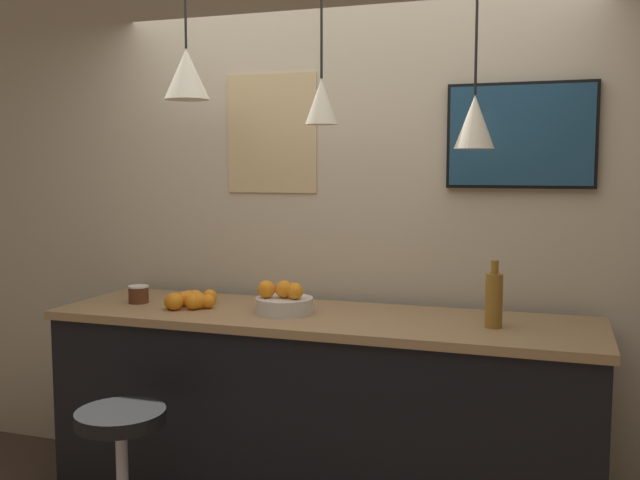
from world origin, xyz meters
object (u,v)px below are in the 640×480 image
Objects in this scene: bar_stool at (122,455)px; spread_jar at (138,294)px; juice_bottle at (494,299)px; fruit_bowl at (284,301)px; mounted_tv at (521,136)px.

bar_stool is 6.65× the size of spread_jar.
bar_stool is 1.71m from juice_bottle.
spread_jar is at bearing 179.59° from fruit_bowl.
mounted_tv reaches higher than fruit_bowl.
bar_stool is at bearing -129.17° from fruit_bowl.
fruit_bowl is at bearing 50.83° from bar_stool.
spread_jar is 0.15× the size of mounted_tv.
fruit_bowl is at bearing -179.66° from juice_bottle.
fruit_bowl is 0.94× the size of juice_bottle.
mounted_tv is at bearing 34.45° from bar_stool.
juice_bottle is 1.76m from spread_jar.
fruit_bowl is 0.40× the size of mounted_tv.
mounted_tv reaches higher than bar_stool.
juice_bottle reaches higher than fruit_bowl.
juice_bottle reaches higher than bar_stool.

